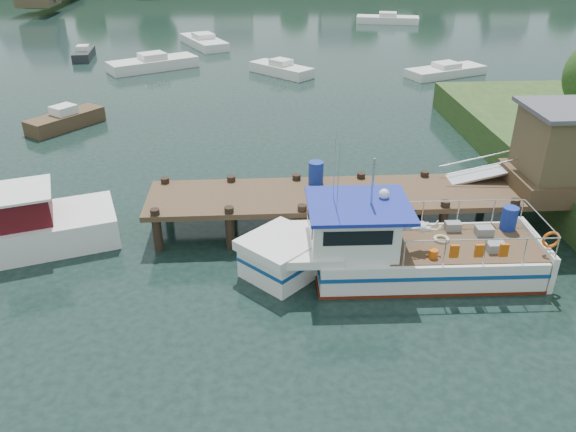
{
  "coord_description": "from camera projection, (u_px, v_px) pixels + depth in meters",
  "views": [
    {
      "loc": [
        -2.04,
        -18.36,
        10.22
      ],
      "look_at": [
        -1.0,
        -1.5,
        1.3
      ],
      "focal_mm": 35.0,
      "sensor_mm": 36.0,
      "label": 1
    }
  ],
  "objects": [
    {
      "name": "moored_b",
      "position": [
        281.0,
        69.0,
        41.77
      ],
      "size": [
        4.79,
        4.9,
        1.13
      ],
      "rotation": [
        0.0,
        0.0,
        -0.2
      ],
      "color": "silver",
      "rests_on": "ground"
    },
    {
      "name": "moored_a",
      "position": [
        153.0,
        63.0,
        43.26
      ],
      "size": [
        6.97,
        5.31,
        1.24
      ],
      "rotation": [
        0.0,
        0.0,
        0.17
      ],
      "color": "silver",
      "rests_on": "ground"
    },
    {
      "name": "lobster_boat",
      "position": [
        388.0,
        250.0,
        17.95
      ],
      "size": [
        10.06,
        3.1,
        4.79
      ],
      "rotation": [
        0.0,
        0.0,
        -0.02
      ],
      "color": "silver",
      "rests_on": "ground"
    },
    {
      "name": "moored_far",
      "position": [
        388.0,
        19.0,
        62.8
      ],
      "size": [
        7.17,
        3.75,
        1.16
      ],
      "rotation": [
        0.0,
        0.0,
        0.04
      ],
      "color": "silver",
      "rests_on": "ground"
    },
    {
      "name": "ground_plane",
      "position": [
        312.0,
        227.0,
        21.09
      ],
      "size": [
        160.0,
        160.0,
        0.0
      ],
      "primitive_type": "plane",
      "color": "black"
    },
    {
      "name": "moored_e",
      "position": [
        84.0,
        54.0,
        46.65
      ],
      "size": [
        1.7,
        4.01,
        1.08
      ],
      "rotation": [
        0.0,
        0.0,
        0.27
      ],
      "color": "black",
      "rests_on": "ground"
    },
    {
      "name": "dock",
      "position": [
        491.0,
        168.0,
        20.4
      ],
      "size": [
        16.6,
        3.0,
        4.78
      ],
      "color": "#4A3523",
      "rests_on": "ground"
    },
    {
      "name": "moored_d",
      "position": [
        204.0,
        41.0,
        51.19
      ],
      "size": [
        4.93,
        7.16,
        1.16
      ],
      "rotation": [
        0.0,
        0.0,
        -0.1
      ],
      "color": "silver",
      "rests_on": "ground"
    },
    {
      "name": "moored_c",
      "position": [
        446.0,
        71.0,
        41.54
      ],
      "size": [
        6.41,
        4.26,
        0.96
      ],
      "rotation": [
        0.0,
        0.0,
        0.22
      ],
      "color": "silver",
      "rests_on": "ground"
    },
    {
      "name": "moored_rowboat",
      "position": [
        65.0,
        119.0,
        31.03
      ],
      "size": [
        3.8,
        4.26,
        1.24
      ],
      "rotation": [
        0.0,
        0.0,
        0.38
      ],
      "color": "#4A3523",
      "rests_on": "ground"
    }
  ]
}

